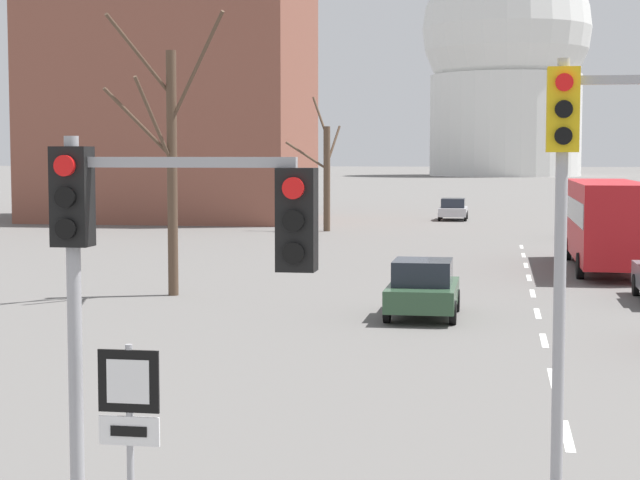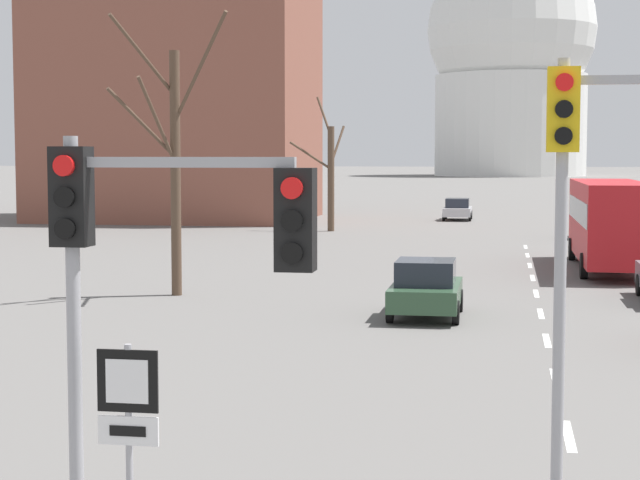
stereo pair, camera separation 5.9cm
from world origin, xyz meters
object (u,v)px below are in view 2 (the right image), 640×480
at_px(traffic_signal_centre_tall, 635,177).
at_px(sedan_far_left, 426,288).
at_px(route_sign_post, 129,434).
at_px(city_bus, 610,218).
at_px(traffic_signal_near_left, 150,255).
at_px(sedan_near_left, 458,209).
at_px(sedan_far_right, 596,223).

bearing_deg(traffic_signal_centre_tall, sedan_far_left, 101.69).
distance_m(route_sign_post, city_bus, 34.46).
relative_size(traffic_signal_near_left, city_bus, 0.44).
relative_size(traffic_signal_near_left, traffic_signal_centre_tall, 0.84).
bearing_deg(sedan_near_left, route_sign_post, -90.30).
bearing_deg(sedan_far_left, city_bus, 65.25).
relative_size(sedan_near_left, city_bus, 0.38).
bearing_deg(route_sign_post, sedan_near_left, 89.70).
distance_m(traffic_signal_centre_tall, sedan_far_left, 17.90).
relative_size(route_sign_post, sedan_near_left, 0.67).
distance_m(sedan_far_left, sedan_far_right, 30.25).
height_order(traffic_signal_centre_tall, sedan_far_left, traffic_signal_centre_tall).
bearing_deg(sedan_far_right, route_sign_post, -99.65).
relative_size(traffic_signal_near_left, sedan_near_left, 1.16).
relative_size(route_sign_post, sedan_far_left, 0.71).
bearing_deg(sedan_far_right, city_bus, -92.90).
xyz_separation_m(traffic_signal_centre_tall, route_sign_post, (-4.95, -2.91, -2.41)).
relative_size(traffic_signal_near_left, route_sign_post, 1.72).
bearing_deg(sedan_near_left, city_bus, -76.92).
distance_m(route_sign_post, sedan_far_left, 20.17).
distance_m(traffic_signal_centre_tall, sedan_far_right, 46.86).
height_order(traffic_signal_near_left, sedan_far_left, traffic_signal_near_left).
height_order(traffic_signal_centre_tall, route_sign_post, traffic_signal_centre_tall).
xyz_separation_m(route_sign_post, city_bus, (7.61, 33.60, 0.17)).
height_order(traffic_signal_near_left, sedan_near_left, traffic_signal_near_left).
relative_size(sedan_near_left, sedan_far_right, 1.00).
bearing_deg(traffic_signal_centre_tall, city_bus, 85.03).
height_order(traffic_signal_near_left, route_sign_post, traffic_signal_near_left).
height_order(sedan_far_left, city_bus, city_bus).
relative_size(sedan_far_left, city_bus, 0.36).
bearing_deg(traffic_signal_centre_tall, sedan_far_right, 85.73).
xyz_separation_m(traffic_signal_centre_tall, city_bus, (2.67, 30.70, -2.24)).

